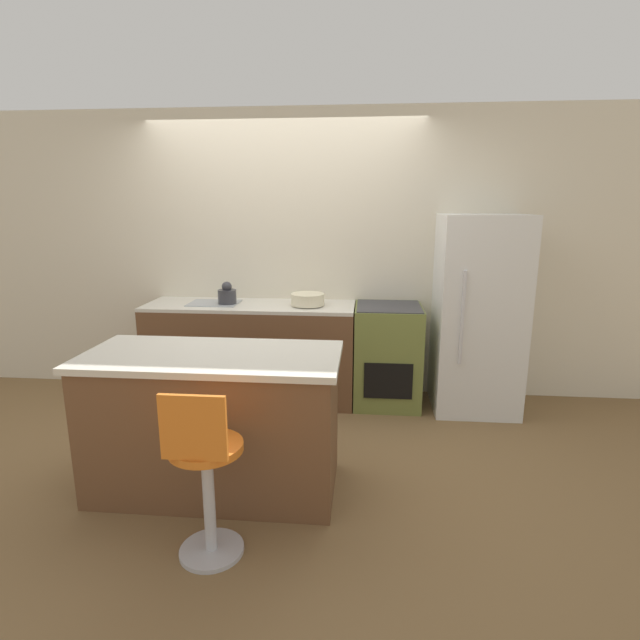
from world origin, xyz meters
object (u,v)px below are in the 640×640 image
Objects in this scene: stool_chair at (206,476)px; kettle at (227,295)px; refrigerator at (478,315)px; mixing_bowl at (308,299)px; oven_range at (387,355)px.

stool_chair is 2.23m from kettle.
stool_chair is (-1.73, -2.11, -0.39)m from refrigerator.
mixing_bowl is at bearing 0.00° from kettle.
stool_chair is 4.74× the size of kettle.
mixing_bowl reaches higher than stool_chair.
mixing_bowl is at bearing 179.84° from refrigerator.
mixing_bowl is (0.26, 2.11, 0.49)m from stool_chair.
kettle is (-0.46, 2.11, 0.52)m from stool_chair.
refrigerator is 2.19m from kettle.
refrigerator is 5.79× the size of mixing_bowl.
oven_range is 0.53× the size of refrigerator.
oven_range is 4.56× the size of kettle.
stool_chair is at bearing -129.34° from refrigerator.
stool_chair is 3.21× the size of mixing_bowl.
refrigerator is 8.54× the size of kettle.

